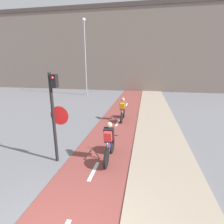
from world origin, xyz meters
name	(u,v)px	position (x,y,z in m)	size (l,w,h in m)	color
building_row_background	(136,50)	(0.00, 23.75, 5.28)	(60.00, 5.20, 10.54)	slate
traffic_light_pole	(55,109)	(-1.46, 3.41, 2.01)	(0.67, 0.25, 3.25)	black
street_lamp_far	(85,51)	(-5.13, 17.26, 4.85)	(0.36, 0.36, 8.11)	gray
cyclist_near	(109,143)	(0.37, 3.81, 0.72)	(0.46, 1.78, 1.52)	black
cyclist_far	(123,110)	(0.23, 8.61, 0.71)	(0.46, 1.75, 1.49)	black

